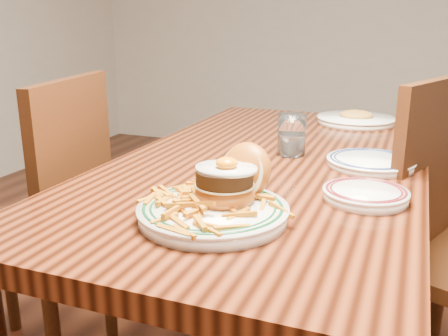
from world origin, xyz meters
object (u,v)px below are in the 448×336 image
at_px(table, 272,187).
at_px(chair_left, 41,226).
at_px(side_plate, 366,194).
at_px(main_plate, 219,199).

bearing_deg(table, chair_left, -160.24).
height_order(table, side_plate, side_plate).
height_order(main_plate, side_plate, main_plate).
distance_m(main_plate, side_plate, 0.34).
relative_size(table, chair_left, 1.63).
bearing_deg(side_plate, table, 143.10).
height_order(chair_left, side_plate, chair_left).
bearing_deg(chair_left, side_plate, -13.54).
xyz_separation_m(table, side_plate, (0.29, -0.27, 0.10)).
bearing_deg(main_plate, table, 110.01).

